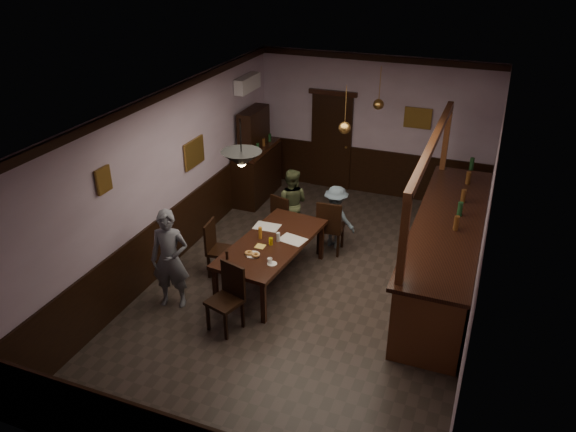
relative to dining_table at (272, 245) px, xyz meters
The scene contains 31 objects.
room 1.03m from the dining_table, ahead, with size 5.01×8.01×3.01m.
dining_table is the anchor object (origin of this frame).
chair_far_left 1.37m from the dining_table, 103.86° to the left, with size 0.51×0.51×0.94m.
chair_far_right 1.35m from the dining_table, 63.61° to the left, with size 0.48×0.48×1.03m.
chair_near 1.33m from the dining_table, 95.56° to the right, with size 0.54×0.54×1.01m.
chair_side 0.97m from the dining_table, behind, with size 0.45×0.45×0.96m.
person_standing 1.64m from the dining_table, 136.25° to the right, with size 0.58×0.38×1.60m, color slate.
person_seated_left 1.61m from the dining_table, 99.97° to the left, with size 0.65×0.51×1.34m, color #41492C.
person_seated_right 1.62m from the dining_table, 67.59° to the left, with size 0.76×0.44×1.18m, color slate.
newspaper_left 0.51m from the dining_table, 122.23° to the left, with size 0.42×0.30×0.01m, color silver.
newspaper_right 0.34m from the dining_table, 30.40° to the left, with size 0.42×0.30×0.01m, color silver.
napkin 0.25m from the dining_table, 117.90° to the right, with size 0.15×0.15×0.00m, color #DDBE51.
saucer 0.69m from the dining_table, 66.96° to the right, with size 0.15×0.15×0.01m, color white.
coffee_cup 0.67m from the dining_table, 69.84° to the right, with size 0.08×0.08×0.07m, color white.
pastry_plate 0.51m from the dining_table, 102.30° to the right, with size 0.22×0.22×0.01m, color white.
pastry_ring_a 0.55m from the dining_table, 108.26° to the right, with size 0.13×0.13×0.04m, color #C68C47.
pastry_ring_b 0.54m from the dining_table, 95.20° to the right, with size 0.13×0.13×0.04m, color #C68C47.
soda_can 0.16m from the dining_table, 75.78° to the right, with size 0.07×0.07×0.12m, color yellow.
beer_glass 0.27m from the dining_table, behind, with size 0.06×0.06×0.20m, color #BF721E.
water_glass 0.17m from the dining_table, 28.61° to the left, with size 0.06×0.06×0.15m, color silver.
pepper_mill 0.86m from the dining_table, 119.73° to the right, with size 0.04×0.04×0.14m, color black.
sideboard 3.33m from the dining_table, 118.40° to the left, with size 0.53×1.47×1.95m.
bar_counter 2.79m from the dining_table, 19.72° to the left, with size 1.03×4.41×2.47m.
door_back 4.04m from the dining_table, 93.85° to the left, with size 0.90×0.06×2.10m, color black.
ac_unit 3.87m from the dining_table, 120.52° to the left, with size 0.20×0.85×0.30m.
picture_left_small 2.80m from the dining_table, 140.09° to the right, with size 0.04×0.28×0.36m.
picture_left_large 2.27m from the dining_table, 154.61° to the left, with size 0.04×0.62×0.48m.
picture_back 4.45m from the dining_table, 69.21° to the left, with size 0.55×0.04×0.42m.
pendant_iron 1.92m from the dining_table, 96.22° to the right, with size 0.56×0.56×0.68m.
pendant_brass_mid 2.26m from the dining_table, 62.49° to the left, with size 0.20×0.20×0.81m.
pendant_brass_far 3.50m from the dining_table, 72.61° to the left, with size 0.20×0.20×0.81m.
Camera 1 is at (2.44, -7.24, 5.20)m, focal length 35.00 mm.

